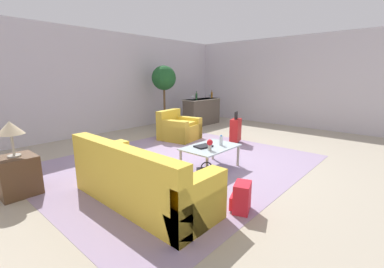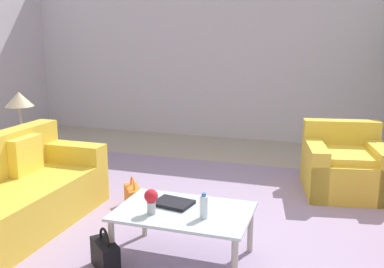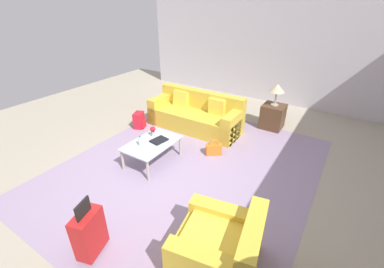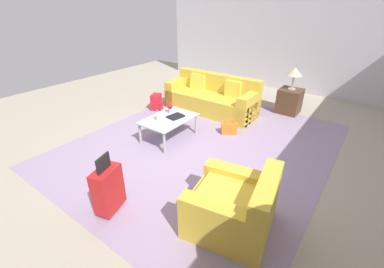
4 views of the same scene
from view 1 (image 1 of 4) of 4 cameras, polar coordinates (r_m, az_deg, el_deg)
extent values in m
plane|color=#A89E89|center=(5.64, 2.52, -5.44)|extent=(12.00, 12.00, 0.00)
cube|color=silver|center=(8.52, -19.44, 10.66)|extent=(10.24, 0.12, 3.10)
cube|color=silver|center=(9.82, 21.97, 10.65)|extent=(0.12, 8.00, 3.10)
cube|color=#9984A3|center=(5.34, -3.26, -6.45)|extent=(5.20, 4.40, 0.01)
cube|color=gold|center=(3.78, -10.91, -11.46)|extent=(0.86, 2.28, 0.45)
cube|color=gold|center=(3.53, -15.23, -9.60)|extent=(0.22, 2.28, 0.89)
cube|color=gold|center=(4.55, -18.90, -6.29)|extent=(0.86, 0.24, 0.66)
cube|color=gold|center=(3.06, 1.20, -15.15)|extent=(0.86, 0.24, 0.66)
cube|color=yellow|center=(3.96, -17.56, -4.44)|extent=(0.13, 0.40, 0.40)
cube|color=yellow|center=(3.16, -7.79, -8.33)|extent=(0.17, 0.40, 0.41)
cube|color=gold|center=(7.26, -2.77, 0.51)|extent=(1.07, 1.10, 0.44)
cube|color=gold|center=(7.44, -5.19, 2.24)|extent=(0.94, 0.36, 0.81)
cube|color=gold|center=(7.54, -1.24, 1.60)|extent=(0.37, 0.97, 0.60)
cube|color=gold|center=(6.95, -4.43, 0.62)|extent=(0.37, 0.97, 0.60)
cube|color=yellow|center=(7.18, -2.46, 2.50)|extent=(0.79, 0.80, 0.08)
cube|color=silver|center=(4.91, 4.14, -2.92)|extent=(1.09, 0.72, 0.02)
cylinder|color=#ADA899|center=(4.81, -2.51, -6.01)|extent=(0.05, 0.05, 0.42)
cylinder|color=#ADA899|center=(5.54, 4.69, -3.52)|extent=(0.05, 0.05, 0.42)
cylinder|color=#ADA899|center=(4.43, 3.35, -7.74)|extent=(0.05, 0.05, 0.42)
cylinder|color=#ADA899|center=(5.20, 10.19, -4.76)|extent=(0.05, 0.05, 0.42)
cylinder|color=silver|center=(4.99, 6.47, -1.52)|extent=(0.06, 0.06, 0.18)
cylinder|color=#2D6BBC|center=(4.96, 6.50, -0.38)|extent=(0.04, 0.04, 0.02)
cube|color=black|center=(4.86, 2.53, -2.73)|extent=(0.35, 0.28, 0.03)
cylinder|color=#B2B7BC|center=(4.64, 3.96, -3.06)|extent=(0.07, 0.07, 0.10)
sphere|color=red|center=(4.61, 3.98, -1.87)|extent=(0.11, 0.11, 0.11)
cube|color=#513823|center=(4.71, -34.27, -7.63)|extent=(0.52, 0.52, 0.60)
cylinder|color=#ADA899|center=(4.62, -34.75, -3.99)|extent=(0.18, 0.18, 0.02)
cylinder|color=#ADA899|center=(4.58, -35.02, -1.96)|extent=(0.04, 0.04, 0.31)
cone|color=beige|center=(4.53, -35.43, 1.13)|extent=(0.37, 0.37, 0.19)
cube|color=brown|center=(9.49, 2.21, 4.97)|extent=(1.51, 0.53, 0.94)
cube|color=#ADA899|center=(9.44, 2.24, 7.72)|extent=(1.55, 0.57, 0.03)
cylinder|color=silver|center=(9.02, 0.16, 7.61)|extent=(0.07, 0.07, 0.01)
cylinder|color=silver|center=(9.02, 0.16, 7.88)|extent=(0.01, 0.01, 0.08)
sphere|color=silver|center=(9.01, 0.16, 8.33)|extent=(0.08, 0.08, 0.08)
cylinder|color=silver|center=(9.87, 4.03, 8.03)|extent=(0.07, 0.07, 0.01)
cylinder|color=silver|center=(9.87, 4.04, 8.28)|extent=(0.01, 0.01, 0.08)
sphere|color=silver|center=(9.86, 4.04, 8.68)|extent=(0.08, 0.08, 0.08)
cylinder|color=#194C23|center=(9.03, 0.99, 8.29)|extent=(0.07, 0.07, 0.22)
cylinder|color=#194C23|center=(9.02, 0.99, 9.24)|extent=(0.03, 0.03, 0.08)
cylinder|color=brown|center=(9.71, 4.41, 8.57)|extent=(0.07, 0.07, 0.22)
cylinder|color=brown|center=(9.70, 4.42, 9.46)|extent=(0.03, 0.03, 0.08)
cube|color=red|center=(6.92, 9.65, 0.84)|extent=(0.45, 0.33, 0.60)
cube|color=black|center=(6.85, 9.78, 4.11)|extent=(0.24, 0.09, 0.20)
cylinder|color=black|center=(6.86, 9.24, -2.03)|extent=(0.03, 0.05, 0.05)
cylinder|color=black|center=(7.13, 9.85, -1.51)|extent=(0.03, 0.05, 0.05)
cube|color=orange|center=(5.00, -10.41, -6.59)|extent=(0.30, 0.34, 0.24)
torus|color=orange|center=(4.96, -10.47, -5.07)|extent=(0.13, 0.17, 0.20)
cube|color=black|center=(4.41, 3.20, -9.10)|extent=(0.33, 0.32, 0.24)
torus|color=black|center=(4.36, 3.22, -7.39)|extent=(0.16, 0.14, 0.20)
cube|color=red|center=(3.54, 11.07, -13.66)|extent=(0.35, 0.30, 0.40)
cube|color=red|center=(3.59, 9.07, -14.59)|extent=(0.22, 0.13, 0.18)
cylinder|color=#514C56|center=(9.01, -6.04, 2.53)|extent=(0.47, 0.47, 0.33)
cylinder|color=brown|center=(8.92, -6.15, 6.95)|extent=(0.07, 0.07, 1.06)
sphere|color=#1E5628|center=(8.87, -6.28, 12.29)|extent=(0.81, 0.81, 0.81)
camera|label=2|loc=(4.84, 44.91, 9.80)|focal=40.00mm
camera|label=3|loc=(9.13, 1.74, 19.94)|focal=24.00mm
camera|label=4|loc=(9.39, 2.14, 17.26)|focal=24.00mm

